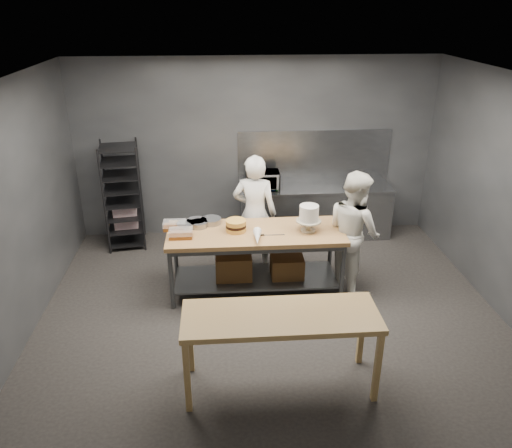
{
  "coord_description": "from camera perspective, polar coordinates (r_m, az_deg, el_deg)",
  "views": [
    {
      "loc": [
        -0.6,
        -5.63,
        3.8
      ],
      "look_at": [
        -0.15,
        0.43,
        1.05
      ],
      "focal_mm": 35.0,
      "sensor_mm": 36.0,
      "label": 1
    }
  ],
  "objects": [
    {
      "name": "speed_rack",
      "position": [
        8.42,
        -14.93,
        3.04
      ],
      "size": [
        0.69,
        0.73,
        1.75
      ],
      "color": "black",
      "rests_on": "ground"
    },
    {
      "name": "work_table",
      "position": [
        6.93,
        -0.01,
        -3.41
      ],
      "size": [
        2.4,
        0.9,
        0.92
      ],
      "color": "olive",
      "rests_on": "ground"
    },
    {
      "name": "layer_cake",
      "position": [
        6.75,
        -2.31,
        -0.18
      ],
      "size": [
        0.28,
        0.28,
        0.16
      ],
      "color": "gold",
      "rests_on": "work_table"
    },
    {
      "name": "splashback_panel",
      "position": [
        8.62,
        6.67,
        7.67
      ],
      "size": [
        2.6,
        0.02,
        0.9
      ],
      "primitive_type": "cube",
      "color": "slate",
      "rests_on": "back_counter"
    },
    {
      "name": "offset_spatula",
      "position": [
        6.65,
        1.31,
        -1.26
      ],
      "size": [
        0.36,
        0.02,
        0.02
      ],
      "color": "slate",
      "rests_on": "work_table"
    },
    {
      "name": "back_counter",
      "position": [
        8.64,
        6.74,
        1.38
      ],
      "size": [
        2.6,
        0.6,
        0.9
      ],
      "color": "slate",
      "rests_on": "ground"
    },
    {
      "name": "microwave",
      "position": [
        8.3,
        0.78,
        5.02
      ],
      "size": [
        0.54,
        0.37,
        0.3
      ],
      "primitive_type": "imported",
      "color": "black",
      "rests_on": "back_counter"
    },
    {
      "name": "frosted_cake_stand",
      "position": [
        6.72,
        6.07,
        1.02
      ],
      "size": [
        0.34,
        0.34,
        0.37
      ],
      "color": "#AFA58C",
      "rests_on": "work_table"
    },
    {
      "name": "piping_bag",
      "position": [
        6.46,
        0.16,
        -1.53
      ],
      "size": [
        0.15,
        0.39,
        0.12
      ],
      "primitive_type": "cone",
      "rotation": [
        1.57,
        0.0,
        -0.07
      ],
      "color": "silver",
      "rests_on": "work_table"
    },
    {
      "name": "near_counter",
      "position": [
        5.15,
        2.84,
        -11.07
      ],
      "size": [
        2.0,
        0.7,
        0.9
      ],
      "color": "brown",
      "rests_on": "ground"
    },
    {
      "name": "cake_pans",
      "position": [
        6.97,
        -6.55,
        0.12
      ],
      "size": [
        0.61,
        0.4,
        0.07
      ],
      "color": "gray",
      "rests_on": "work_table"
    },
    {
      "name": "pastry_clamshells",
      "position": [
        6.77,
        -8.94,
        -0.59
      ],
      "size": [
        0.41,
        0.48,
        0.11
      ],
      "color": "#A35820",
      "rests_on": "work_table"
    },
    {
      "name": "chef_right",
      "position": [
        7.02,
        11.1,
        -0.83
      ],
      "size": [
        0.91,
        1.02,
        1.73
      ],
      "primitive_type": "imported",
      "rotation": [
        0.0,
        0.0,
        1.93
      ],
      "color": "white",
      "rests_on": "ground"
    },
    {
      "name": "ground",
      "position": [
        6.81,
        1.52,
        -9.54
      ],
      "size": [
        6.0,
        6.0,
        0.0
      ],
      "primitive_type": "plane",
      "color": "black",
      "rests_on": "ground"
    },
    {
      "name": "chef_behind",
      "position": [
        7.37,
        -0.15,
        1.19
      ],
      "size": [
        0.74,
        0.57,
        1.8
      ],
      "primitive_type": "imported",
      "rotation": [
        0.0,
        0.0,
        2.91
      ],
      "color": "white",
      "rests_on": "ground"
    },
    {
      "name": "back_wall",
      "position": [
        8.47,
        -0.05,
        8.59
      ],
      "size": [
        6.0,
        0.04,
        3.0
      ],
      "primitive_type": "cube",
      "color": "#4C4F54",
      "rests_on": "ground"
    }
  ]
}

